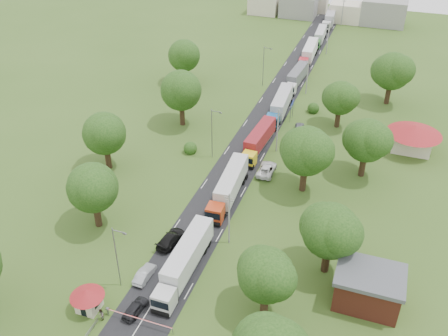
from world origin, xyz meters
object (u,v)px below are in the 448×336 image
at_px(car_lane_front, 135,308).
at_px(car_lane_mid, 145,274).
at_px(info_sign, 292,107).
at_px(boom_barrier, 130,316).
at_px(truck_0, 185,261).
at_px(guard_booth, 88,297).

distance_m(car_lane_front, car_lane_mid, 5.96).
xyz_separation_m(car_lane_front, car_lane_mid, (-1.60, 5.75, 0.01)).
height_order(info_sign, car_lane_mid, info_sign).
xyz_separation_m(boom_barrier, car_lane_mid, (-1.64, 7.25, -0.16)).
xyz_separation_m(info_sign, truck_0, (-3.33, -49.98, -0.68)).
height_order(boom_barrier, guard_booth, guard_booth).
bearing_deg(boom_barrier, guard_booth, -179.99).
relative_size(truck_0, car_lane_mid, 3.56).
relative_size(truck_0, car_lane_front, 3.74).
xyz_separation_m(info_sign, car_lane_mid, (-8.20, -52.75, -2.27)).
relative_size(boom_barrier, car_lane_front, 2.19).
xyz_separation_m(guard_booth, car_lane_mid, (4.20, 7.25, -1.43)).
height_order(truck_0, car_lane_front, truck_0).
bearing_deg(truck_0, car_lane_front, -111.03).
bearing_deg(boom_barrier, car_lane_mid, 102.77).
height_order(car_lane_front, car_lane_mid, car_lane_mid).
xyz_separation_m(boom_barrier, guard_booth, (-5.84, -0.00, 1.27)).
distance_m(info_sign, truck_0, 50.09).
relative_size(info_sign, car_lane_mid, 0.93).
bearing_deg(car_lane_mid, car_lane_front, 107.19).
height_order(guard_booth, car_lane_front, guard_booth).
bearing_deg(car_lane_mid, truck_0, -148.63).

